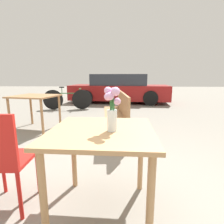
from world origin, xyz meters
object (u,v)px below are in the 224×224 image
Objects in this scene: table_front at (102,143)px; cafe_chair at (1,156)px; table_back at (35,100)px; flower_vase at (112,108)px; parked_car at (119,89)px; bench_near at (118,113)px; bicycle at (68,99)px.

cafe_chair is (-0.82, -0.03, -0.12)m from table_front.
flower_vase is at bearing -53.53° from table_back.
table_back is at bearing 126.47° from flower_vase.
bench_near is at bearing -90.09° from parked_car.
cafe_chair is 0.52× the size of bench_near.
table_front is 0.49× the size of bicycle.
table_front is at bearing 154.22° from flower_vase.
parked_car reaches higher than cafe_chair.
table_front is 0.83m from cafe_chair.
flower_vase is at bearing -25.78° from table_front.
table_front is 2.91m from table_back.
cafe_chair reaches higher than bench_near.
bench_near reaches higher than table_back.
bench_near is at bearing -57.20° from bicycle.
bicycle is at bearing -134.16° from parked_car.
flower_vase is 0.33× the size of table_back.
flower_vase is at bearing -0.47° from cafe_chair.
bicycle is at bearing 109.76° from table_front.
bench_near reaches higher than table_front.
flower_vase is 0.20× the size of bicycle.
cafe_chair is at bearing -69.89° from table_back.
flower_vase is 6.69m from parked_car.
parked_car is at bearing 45.84° from bicycle.
cafe_chair is (-0.90, 0.01, -0.40)m from flower_vase.
cafe_chair is 6.74m from parked_car.
bicycle is at bearing 90.33° from table_back.
flower_vase is at bearing -90.25° from parked_car.
table_front is 0.49× the size of bench_near.
table_front is 0.82× the size of table_back.
parked_car is (1.82, 1.88, 0.23)m from bicycle.
table_back is 4.64m from parked_car.
bicycle is 0.38× the size of parked_car.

